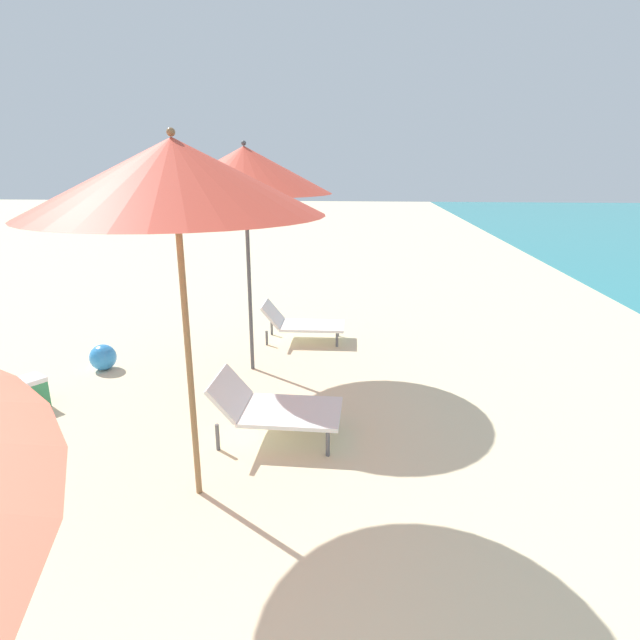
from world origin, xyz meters
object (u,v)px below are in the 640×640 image
lounger_farthest_shoreside (301,323)px  beach_ball (103,357)px  cooler_box (20,396)px  umbrella_farthest (245,170)px  lounger_second_shoreside (273,407)px  umbrella_second (174,177)px

lounger_farthest_shoreside → beach_ball: (-2.51, -1.39, -0.12)m
lounger_farthest_shoreside → cooler_box: 3.87m
umbrella_farthest → lounger_second_shoreside: bearing=-71.7°
cooler_box → beach_ball: (0.33, 1.24, -0.00)m
lounger_second_shoreside → umbrella_farthest: bearing=109.6°
umbrella_second → beach_ball: size_ratio=8.30×
umbrella_second → cooler_box: (-2.43, 1.31, -2.37)m
lounger_second_shoreside → umbrella_farthest: (-0.59, 1.77, 2.24)m
lounger_second_shoreside → umbrella_second: bearing=-115.2°
lounger_farthest_shoreside → beach_ball: lounger_farthest_shoreside is taller
beach_ball → lounger_second_shoreside: bearing=-31.7°
beach_ball → umbrella_farthest: bearing=5.1°
umbrella_second → cooler_box: bearing=151.7°
lounger_farthest_shoreside → cooler_box: lounger_farthest_shoreside is taller
umbrella_farthest → beach_ball: bearing=-174.9°
umbrella_farthest → beach_ball: 3.13m
umbrella_farthest → cooler_box: (-2.32, -1.42, -2.40)m
lounger_farthest_shoreside → beach_ball: bearing=-151.9°
lounger_second_shoreside → cooler_box: size_ratio=2.15×
lounger_second_shoreside → lounger_farthest_shoreside: (-0.07, 2.98, -0.04)m
umbrella_second → umbrella_farthest: (-0.11, 2.73, 0.02)m
lounger_second_shoreside → beach_ball: lounger_second_shoreside is taller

